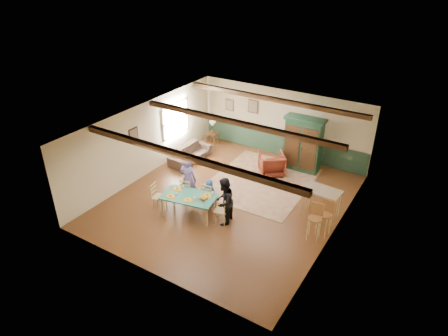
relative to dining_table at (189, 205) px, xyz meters
The scene contains 35 objects.
floor 1.56m from the dining_table, 66.41° to the left, with size 8.00×8.00×0.00m, color #4A2815.
wall_back 5.52m from the dining_table, 83.56° to the left, with size 7.00×0.02×2.70m, color beige.
wall_left 3.36m from the dining_table, 154.24° to the left, with size 0.02×8.00×2.70m, color beige.
wall_right 4.45m from the dining_table, 18.75° to the left, with size 0.02×8.00×2.70m, color beige.
ceiling 2.80m from the dining_table, 66.41° to the left, with size 7.00×8.00×0.02m, color white.
wainscot_back 5.41m from the dining_table, 83.53° to the left, with size 6.95×0.03×0.90m, color #213E2C.
ceiling_beam_front 2.51m from the dining_table, 56.06° to the right, with size 6.95×0.16×0.16m, color black.
ceiling_beam_mid 2.95m from the dining_table, 71.26° to the left, with size 6.95×0.16×0.16m, color black.
ceiling_beam_back 4.98m from the dining_table, 82.11° to the left, with size 6.95×0.16×0.16m, color black.
window_left 4.38m from the dining_table, 132.75° to the left, with size 0.06×1.60×1.30m, color white, non-canonical shape.
picture_left_wall 3.28m from the dining_table, 164.47° to the left, with size 0.04×0.42×0.52m, color gray, non-canonical shape.
picture_back_a 5.60m from the dining_table, 97.34° to the left, with size 0.45×0.04×0.55m, color gray, non-canonical shape.
picture_back_b 5.80m from the dining_table, 108.46° to the left, with size 0.38×0.04×0.48m, color gray, non-canonical shape.
dining_table is the anchor object (origin of this frame).
dining_chair_far_left 0.76m from the dining_table, 130.04° to the left, with size 0.39×0.41×0.88m, color tan, non-canonical shape.
dining_chair_far_right 0.76m from the dining_table, 71.93° to the left, with size 0.39×0.41×0.88m, color tan, non-canonical shape.
dining_chair_end_left 1.06m from the dining_table, 169.01° to the right, with size 0.39×0.41×0.88m, color tan, non-canonical shape.
dining_chair_end_right 1.06m from the dining_table, 10.99° to the left, with size 0.39×0.41×0.88m, color tan, non-canonical shape.
person_man 0.94m from the dining_table, 127.55° to the left, with size 0.58×0.38×1.59m, color #685999.
person_woman 1.22m from the dining_table, 10.99° to the left, with size 0.74×0.58×1.52m, color black.
person_child 0.83m from the dining_table, 74.42° to the left, with size 0.45×0.29×0.93m, color #26529A.
cat 0.67m from the dining_table, ahead, with size 0.33×0.13×0.17m, color #C67223, non-canonical shape.
place_setting_near_left 0.69m from the dining_table, 144.57° to the right, with size 0.37×0.28×0.11m, color gold, non-canonical shape.
place_setting_near_center 0.47m from the dining_table, 57.21° to the right, with size 0.37×0.28×0.11m, color gold, non-canonical shape.
place_setting_far_left 0.69m from the dining_table, 166.54° to the left, with size 0.37×0.28×0.11m, color gold, non-canonical shape.
place_setting_far_right 0.69m from the dining_table, 35.43° to the left, with size 0.37×0.28×0.11m, color gold, non-canonical shape.
area_rug 3.18m from the dining_table, 72.25° to the left, with size 3.30×3.92×0.01m, color tan.
armoire 5.03m from the dining_table, 68.69° to the left, with size 1.46×0.59×2.07m, color #133020.
armchair 3.87m from the dining_table, 74.75° to the left, with size 0.86×0.89×0.81m, color #45140D.
sofa 3.75m from the dining_table, 125.67° to the left, with size 1.95×0.76×0.57m, color #3E2F27.
end_table 5.17m from the dining_table, 115.21° to the left, with size 0.45×0.45×0.56m, color black, non-canonical shape.
table_lamp 5.19m from the dining_table, 115.21° to the left, with size 0.28×0.28×0.51m, color #CDAF85, non-canonical shape.
counter_table 4.04m from the dining_table, 31.02° to the left, with size 1.13×0.66×0.94m, color #BBA991, non-canonical shape.
bar_stool_left 3.82m from the dining_table, 13.67° to the left, with size 0.40×0.44×1.12m, color #9F6D3E, non-canonical shape.
bar_stool_right 4.07m from the dining_table, 17.97° to the left, with size 0.39×0.43×1.09m, color #9F6D3E, non-canonical shape.
Camera 1 is at (5.74, -9.58, 7.27)m, focal length 32.00 mm.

